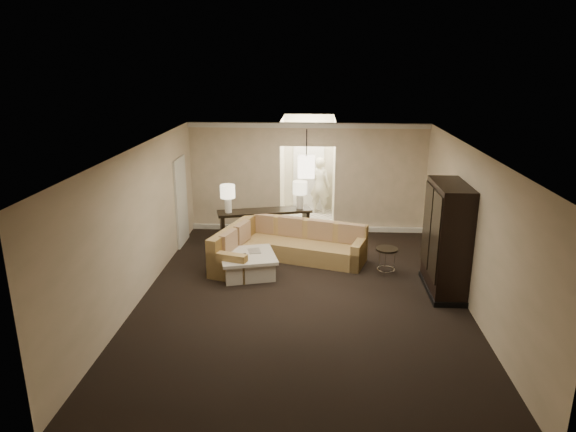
# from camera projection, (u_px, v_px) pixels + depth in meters

# --- Properties ---
(ground) EXTENTS (8.00, 8.00, 0.00)m
(ground) POSITION_uv_depth(u_px,v_px,m) (302.00, 297.00, 9.66)
(ground) COLOR black
(ground) RESTS_ON ground
(wall_back) EXTENTS (6.00, 0.04, 2.80)m
(wall_back) POSITION_uv_depth(u_px,v_px,m) (307.00, 178.00, 13.07)
(wall_back) COLOR beige
(wall_back) RESTS_ON ground
(wall_front) EXTENTS (6.00, 0.04, 2.80)m
(wall_front) POSITION_uv_depth(u_px,v_px,m) (291.00, 344.00, 5.44)
(wall_front) COLOR beige
(wall_front) RESTS_ON ground
(wall_left) EXTENTS (0.04, 8.00, 2.80)m
(wall_left) POSITION_uv_depth(u_px,v_px,m) (140.00, 223.00, 9.42)
(wall_left) COLOR beige
(wall_left) RESTS_ON ground
(wall_right) EXTENTS (0.04, 8.00, 2.80)m
(wall_right) POSITION_uv_depth(u_px,v_px,m) (472.00, 229.00, 9.09)
(wall_right) COLOR beige
(wall_right) RESTS_ON ground
(ceiling) EXTENTS (6.00, 8.00, 0.02)m
(ceiling) POSITION_uv_depth(u_px,v_px,m) (303.00, 149.00, 8.85)
(ceiling) COLOR white
(ceiling) RESTS_ON wall_back
(crown_molding) EXTENTS (6.00, 0.10, 0.12)m
(crown_molding) POSITION_uv_depth(u_px,v_px,m) (308.00, 125.00, 12.64)
(crown_molding) COLOR silver
(crown_molding) RESTS_ON wall_back
(baseboard) EXTENTS (6.00, 0.10, 0.12)m
(baseboard) POSITION_uv_depth(u_px,v_px,m) (307.00, 228.00, 13.42)
(baseboard) COLOR silver
(baseboard) RESTS_ON ground
(side_door) EXTENTS (0.05, 0.90, 2.10)m
(side_door) POSITION_uv_depth(u_px,v_px,m) (181.00, 202.00, 12.19)
(side_door) COLOR silver
(side_door) RESTS_ON ground
(foyer) EXTENTS (1.44, 2.02, 2.80)m
(foyer) POSITION_uv_depth(u_px,v_px,m) (308.00, 171.00, 14.38)
(foyer) COLOR silver
(foyer) RESTS_ON ground
(sectional_sofa) EXTENTS (3.36, 2.42, 0.85)m
(sectional_sofa) POSITION_uv_depth(u_px,v_px,m) (282.00, 247.00, 11.29)
(sectional_sofa) COLOR brown
(sectional_sofa) RESTS_ON ground
(coffee_table) EXTENTS (1.36, 1.36, 0.46)m
(coffee_table) POSITION_uv_depth(u_px,v_px,m) (248.00, 264.00, 10.62)
(coffee_table) COLOR beige
(coffee_table) RESTS_ON ground
(console_table) EXTENTS (2.28, 1.07, 0.86)m
(console_table) POSITION_uv_depth(u_px,v_px,m) (265.00, 224.00, 12.27)
(console_table) COLOR black
(console_table) RESTS_ON ground
(armoire) EXTENTS (0.63, 1.48, 2.13)m
(armoire) POSITION_uv_depth(u_px,v_px,m) (446.00, 241.00, 9.64)
(armoire) COLOR black
(armoire) RESTS_ON ground
(drink_table) EXTENTS (0.45, 0.45, 0.57)m
(drink_table) POSITION_uv_depth(u_px,v_px,m) (387.00, 256.00, 10.60)
(drink_table) COLOR black
(drink_table) RESTS_ON ground
(table_lamp_left) EXTENTS (0.34, 0.34, 0.66)m
(table_lamp_left) POSITION_uv_depth(u_px,v_px,m) (228.00, 194.00, 11.87)
(table_lamp_left) COLOR white
(table_lamp_left) RESTS_ON console_table
(table_lamp_right) EXTENTS (0.34, 0.34, 0.66)m
(table_lamp_right) POSITION_uv_depth(u_px,v_px,m) (300.00, 190.00, 12.21)
(table_lamp_right) COLOR white
(table_lamp_right) RESTS_ON console_table
(pendant_light) EXTENTS (0.38, 0.38, 1.09)m
(pendant_light) POSITION_uv_depth(u_px,v_px,m) (306.00, 167.00, 11.67)
(pendant_light) COLOR black
(pendant_light) RESTS_ON ceiling
(person) EXTENTS (0.77, 0.65, 1.82)m
(person) POSITION_uv_depth(u_px,v_px,m) (320.00, 182.00, 14.71)
(person) COLOR beige
(person) RESTS_ON ground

